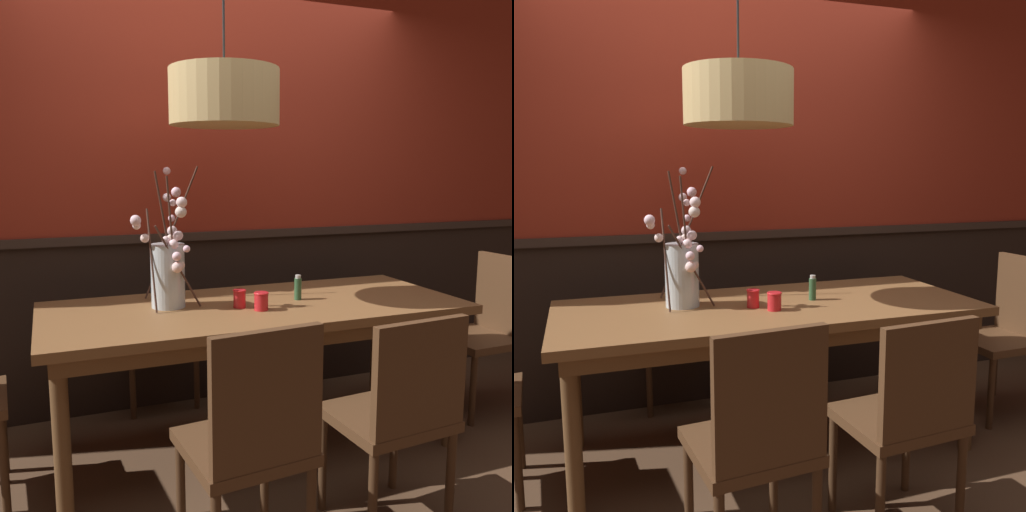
{
  "view_description": "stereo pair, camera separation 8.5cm",
  "coord_description": "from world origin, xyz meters",
  "views": [
    {
      "loc": [
        -0.98,
        -2.54,
        1.45
      ],
      "look_at": [
        0.0,
        0.0,
        1.03
      ],
      "focal_mm": 38.48,
      "sensor_mm": 36.0,
      "label": 1
    },
    {
      "loc": [
        -0.9,
        -2.57,
        1.45
      ],
      "look_at": [
        0.0,
        0.0,
        1.03
      ],
      "focal_mm": 38.48,
      "sensor_mm": 36.0,
      "label": 2
    }
  ],
  "objects": [
    {
      "name": "pendant_lamp",
      "position": [
        -0.13,
        0.08,
        1.8
      ],
      "size": [
        0.54,
        0.54,
        1.08
      ],
      "color": "tan"
    },
    {
      "name": "chair_near_side_right",
      "position": [
        0.28,
        -0.83,
        0.52
      ],
      "size": [
        0.47,
        0.44,
        0.91
      ],
      "color": "#4C301C",
      "rests_on": "ground"
    },
    {
      "name": "ground_plane",
      "position": [
        0.0,
        0.0,
        0.0
      ],
      "size": [
        24.0,
        24.0,
        0.0
      ],
      "primitive_type": "plane",
      "color": "#4C3321"
    },
    {
      "name": "back_wall",
      "position": [
        0.0,
        0.78,
        1.37
      ],
      "size": [
        5.66,
        0.14,
        2.75
      ],
      "color": "black",
      "rests_on": "ground"
    },
    {
      "name": "condiment_bottle",
      "position": [
        0.24,
        0.01,
        0.84
      ],
      "size": [
        0.04,
        0.04,
        0.13
      ],
      "color": "#2D5633",
      "rests_on": "dining_table"
    },
    {
      "name": "chair_near_side_left",
      "position": [
        -0.35,
        -0.87,
        0.53
      ],
      "size": [
        0.45,
        0.46,
        0.95
      ],
      "color": "#4C301C",
      "rests_on": "ground"
    },
    {
      "name": "candle_holder_nearer_center",
      "position": [
        -0.02,
        -0.13,
        0.83
      ],
      "size": [
        0.07,
        0.07,
        0.09
      ],
      "color": "red",
      "rests_on": "dining_table"
    },
    {
      "name": "dining_table",
      "position": [
        0.0,
        0.0,
        0.7
      ],
      "size": [
        2.11,
        0.88,
        0.78
      ],
      "color": "brown",
      "rests_on": "ground"
    },
    {
      "name": "chair_far_side_left",
      "position": [
        -0.36,
        0.84,
        0.54
      ],
      "size": [
        0.45,
        0.43,
        0.95
      ],
      "color": "#4C301C",
      "rests_on": "ground"
    },
    {
      "name": "candle_holder_nearer_edge",
      "position": [
        -0.1,
        -0.04,
        0.83
      ],
      "size": [
        0.07,
        0.07,
        0.09
      ],
      "color": "red",
      "rests_on": "dining_table"
    },
    {
      "name": "vase_with_blossoms",
      "position": [
        -0.43,
        0.1,
        0.96
      ],
      "size": [
        0.39,
        0.48,
        0.7
      ],
      "color": "silver",
      "rests_on": "dining_table"
    },
    {
      "name": "chair_far_side_right",
      "position": [
        0.35,
        0.83,
        0.55
      ],
      "size": [
        0.45,
        0.42,
        0.99
      ],
      "color": "#4C301C",
      "rests_on": "ground"
    },
    {
      "name": "chair_head_east_end",
      "position": [
        1.51,
        -0.02,
        0.52
      ],
      "size": [
        0.45,
        0.44,
        0.94
      ],
      "color": "#4C301C",
      "rests_on": "ground"
    }
  ]
}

